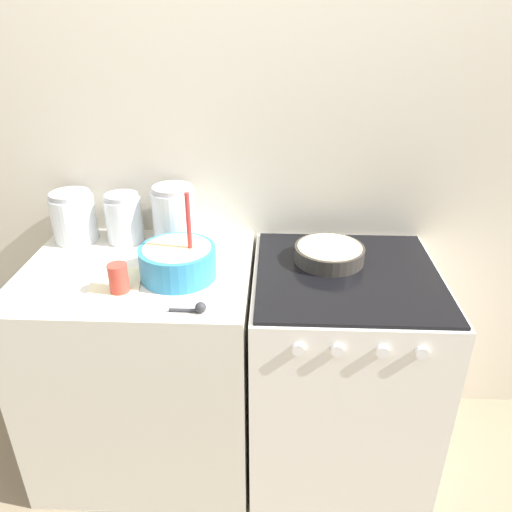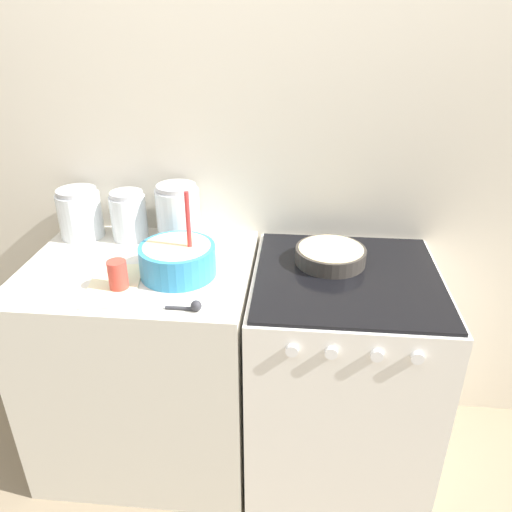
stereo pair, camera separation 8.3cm
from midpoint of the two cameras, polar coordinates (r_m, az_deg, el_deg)
The scene contains 11 objects.
wall_back at distance 2.05m, azimuth -1.42°, elevation 10.76°, with size 4.69×0.05×2.40m.
countertop_cabinet at distance 2.15m, azimuth -13.42°, elevation -11.97°, with size 0.84×0.69×0.90m.
stove at distance 2.09m, azimuth 8.26°, elevation -12.76°, with size 0.69×0.71×0.90m.
mixing_bowl at distance 1.79m, azimuth -10.25°, elevation -0.46°, with size 0.27×0.27×0.32m.
baking_pan at distance 1.89m, azimuth 7.13°, elevation 0.31°, with size 0.26×0.26×0.06m.
storage_jar_left at distance 2.18m, azimuth -21.11°, elevation 3.85°, with size 0.18×0.18×0.21m.
storage_jar_middle at distance 2.10m, azimuth -15.92°, elevation 3.83°, with size 0.15×0.15×0.20m.
storage_jar_right at distance 2.04m, azimuth -10.44°, elevation 4.22°, with size 0.17×0.17×0.24m.
tin_can at distance 1.74m, azimuth -16.77°, elevation -2.52°, with size 0.07×0.07×0.11m.
recipe_page at distance 1.79m, azimuth -17.21°, elevation -3.63°, with size 0.21×0.32×0.01m.
measuring_spoon at distance 1.60m, azimuth -8.28°, elevation -5.92°, with size 0.12×0.04×0.04m.
Camera 1 is at (0.09, -1.25, 1.78)m, focal length 35.00 mm.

